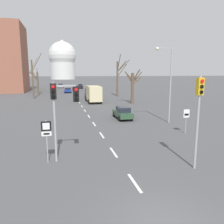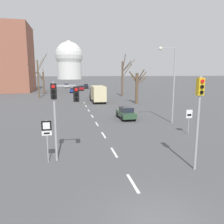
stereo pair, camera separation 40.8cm
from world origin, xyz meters
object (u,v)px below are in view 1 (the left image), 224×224
sedan_near_right (89,94)px  sedan_far_left (61,86)px  delivery_truck (93,93)px  route_sign_post (47,134)px  sedan_far_right (123,113)px  street_lamp_right (168,78)px  traffic_signal_near_left (62,102)px  sedan_distant_centre (80,86)px  traffic_signal_near_right (199,106)px  sedan_near_left (75,88)px  sedan_mid_centre (68,90)px  speed_limit_sign (186,117)px

sedan_near_right → sedan_far_left: size_ratio=0.92×
sedan_far_left → delivery_truck: bearing=-82.5°
route_sign_post → sedan_far_right: bearing=54.9°
street_lamp_right → sedan_far_left: bearing=99.9°
traffic_signal_near_left → sedan_distant_centre: bearing=83.8°
traffic_signal_near_right → delivery_truck: 31.01m
street_lamp_right → sedan_near_right: (-5.14, 27.13, -4.19)m
traffic_signal_near_right → street_lamp_right: (4.01, 11.41, 1.31)m
traffic_signal_near_left → sedan_near_left: 58.70m
traffic_signal_near_left → sedan_distant_centre: traffic_signal_near_left is taller
sedan_mid_centre → traffic_signal_near_left: bearing=-92.4°
sedan_near_right → sedan_far_right: size_ratio=1.05×
sedan_near_left → sedan_distant_centre: size_ratio=1.07×
sedan_near_left → sedan_near_right: bearing=-86.3°
sedan_mid_centre → sedan_far_right: sedan_mid_centre is taller
sedan_near_left → street_lamp_right: bearing=-82.5°
route_sign_post → speed_limit_sign: size_ratio=1.18×
sedan_far_right → traffic_signal_near_left: bearing=-122.2°
sedan_distant_centre → delivery_truck: (-1.08, -39.05, 0.84)m
sedan_far_left → sedan_distant_centre: size_ratio=1.17×
route_sign_post → sedan_near_right: bearing=78.4°
speed_limit_sign → sedan_near_right: (-4.82, 31.62, -0.69)m
delivery_truck → sedan_near_right: bearing=88.3°
route_sign_post → sedan_near_left: route_sign_post is taller
traffic_signal_near_right → speed_limit_sign: size_ratio=2.33×
traffic_signal_near_left → sedan_near_left: (4.89, 58.42, -3.00)m
sedan_mid_centre → delivery_truck: (4.01, -22.42, 0.92)m
route_sign_post → sedan_far_left: bearing=89.0°
traffic_signal_near_left → sedan_far_right: traffic_signal_near_left is taller
street_lamp_right → speed_limit_sign: bearing=-94.1°
sedan_distant_centre → street_lamp_right: bearing=-85.8°
sedan_mid_centre → delivery_truck: 22.80m
street_lamp_right → sedan_near_left: bearing=97.5°
traffic_signal_near_left → delivery_truck: size_ratio=0.70×
sedan_far_left → delivery_truck: 45.02m
sedan_far_right → delivery_truck: bearing=94.2°
traffic_signal_near_right → street_lamp_right: 12.17m
traffic_signal_near_right → sedan_mid_centre: (-5.36, 53.34, -2.98)m
traffic_signal_near_left → street_lamp_right: street_lamp_right is taller
traffic_signal_near_right → sedan_near_left: traffic_signal_near_right is taller
street_lamp_right → sedan_far_left: street_lamp_right is taller
street_lamp_right → traffic_signal_near_left: bearing=-143.8°
route_sign_post → sedan_mid_centre: bearing=86.5°
sedan_near_left → sedan_mid_centre: 8.52m
sedan_near_left → sedan_far_left: bearing=108.1°
sedan_near_left → sedan_distant_centre: (2.34, 8.57, 0.04)m
route_sign_post → traffic_signal_near_left: bearing=9.3°
speed_limit_sign → delivery_truck: size_ratio=0.32×
street_lamp_right → sedan_distant_centre: (-4.28, 58.55, -4.21)m
traffic_signal_near_left → speed_limit_sign: bearing=19.5°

